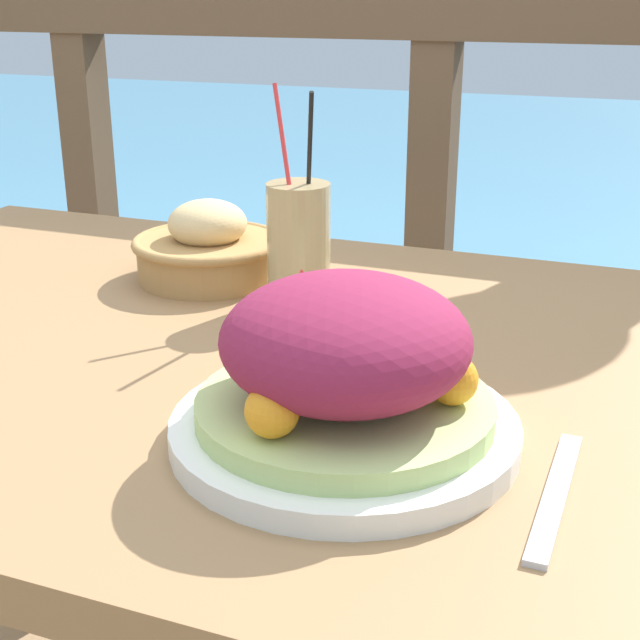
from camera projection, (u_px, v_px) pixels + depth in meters
patio_table at (263, 423)px, 0.94m from camera, size 1.29×0.80×0.73m
railing_fence at (431, 194)px, 1.50m from camera, size 2.80×0.08×1.08m
sea_backdrop at (570, 198)px, 3.87m from camera, size 12.00×4.00×0.41m
salad_plate at (345, 374)px, 0.69m from camera, size 0.28×0.28×0.14m
drink_glass at (299, 244)px, 0.99m from camera, size 0.07×0.08×0.24m
bread_basket at (209, 248)px, 1.09m from camera, size 0.19×0.19×0.10m
fork at (556, 494)px, 0.63m from camera, size 0.02×0.18×0.00m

